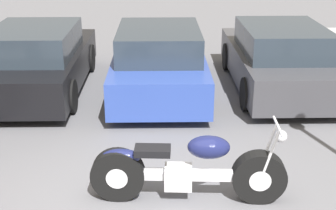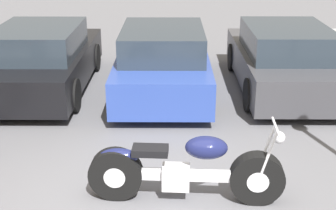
{
  "view_description": "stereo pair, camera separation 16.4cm",
  "coord_description": "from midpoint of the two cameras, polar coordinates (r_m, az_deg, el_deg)",
  "views": [
    {
      "loc": [
        -0.03,
        -4.5,
        3.28
      ],
      "look_at": [
        0.1,
        1.7,
        0.85
      ],
      "focal_mm": 50.0,
      "sensor_mm": 36.0,
      "label": 1
    },
    {
      "loc": [
        0.14,
        -4.5,
        3.28
      ],
      "look_at": [
        0.1,
        1.7,
        0.85
      ],
      "focal_mm": 50.0,
      "sensor_mm": 36.0,
      "label": 2
    }
  ],
  "objects": [
    {
      "name": "motorcycle",
      "position": [
        5.84,
        2.75,
        -7.93
      ],
      "size": [
        2.44,
        0.62,
        1.04
      ],
      "color": "black",
      "rests_on": "ground_plane"
    },
    {
      "name": "parked_car_black",
      "position": [
        9.98,
        -14.58,
        5.36
      ],
      "size": [
        1.88,
        4.18,
        1.36
      ],
      "color": "black",
      "rests_on": "ground_plane"
    },
    {
      "name": "parked_car_blue",
      "position": [
        9.56,
        -0.14,
        5.38
      ],
      "size": [
        1.88,
        4.18,
        1.36
      ],
      "color": "#2D479E",
      "rests_on": "ground_plane"
    },
    {
      "name": "parked_car_dark_grey",
      "position": [
        9.98,
        14.31,
        5.4
      ],
      "size": [
        1.88,
        4.18,
        1.36
      ],
      "color": "#3D3D42",
      "rests_on": "ground_plane"
    }
  ]
}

